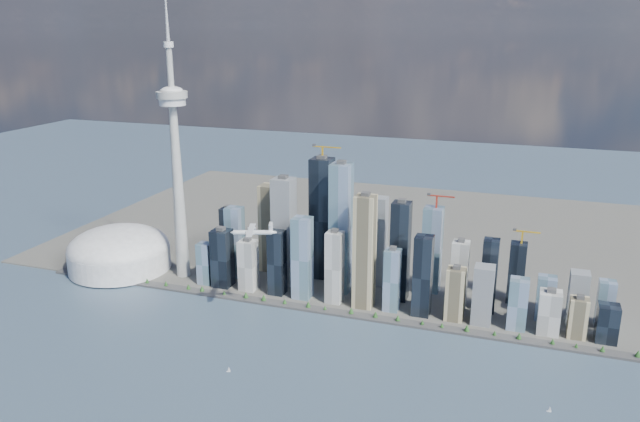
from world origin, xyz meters
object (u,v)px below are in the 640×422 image
(needle_tower, at_px, (176,159))
(sailboat_west, at_px, (229,370))
(dome_stadium, at_px, (119,251))
(sailboat_east, at_px, (549,410))
(airplane, at_px, (253,232))

(needle_tower, relative_size, sailboat_west, 65.00)
(dome_stadium, bearing_deg, needle_tower, 4.09)
(dome_stadium, height_order, sailboat_east, dome_stadium)
(dome_stadium, xyz_separation_m, sailboat_west, (386.00, -279.13, -36.72))
(needle_tower, bearing_deg, dome_stadium, -175.91)
(needle_tower, bearing_deg, sailboat_east, -19.58)
(dome_stadium, height_order, airplane, airplane)
(needle_tower, xyz_separation_m, airplane, (221.10, -140.79, -74.24))
(airplane, xyz_separation_m, sailboat_east, (458.03, -100.81, -158.88))
(needle_tower, xyz_separation_m, sailboat_east, (679.13, -241.60, -233.12))
(needle_tower, height_order, dome_stadium, needle_tower)
(sailboat_west, bearing_deg, needle_tower, 113.90)
(dome_stadium, bearing_deg, sailboat_east, -15.79)
(dome_stadium, xyz_separation_m, sailboat_east, (819.13, -231.60, -36.72))
(airplane, relative_size, sailboat_east, 8.56)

